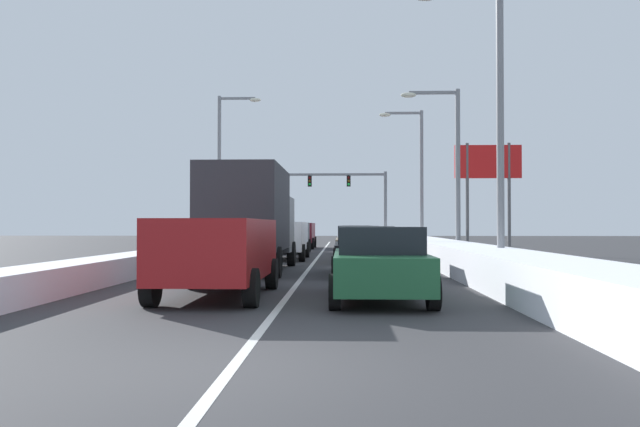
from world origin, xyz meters
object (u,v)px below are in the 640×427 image
at_px(sedan_navy_right_lane_fifth, 355,238).
at_px(sedan_tan_right_lane_third, 358,244).
at_px(roadside_sign_right, 488,174).
at_px(suv_red_center_lane_nearest, 219,250).
at_px(street_lamp_right_mid, 449,157).
at_px(street_lamp_right_far, 416,167).
at_px(suv_white_center_lane_third, 283,237).
at_px(box_truck_center_lane_second, 250,214).
at_px(suv_maroon_center_lane_fifth, 299,233).
at_px(street_lamp_left_mid, 224,159).
at_px(suv_charcoal_center_lane_fourth, 289,235).
at_px(sedan_black_right_lane_second, 365,250).
at_px(sedan_green_right_lane_nearest, 379,263).
at_px(street_lamp_right_near, 488,104).
at_px(traffic_light_gantry, 343,188).
at_px(sedan_silver_right_lane_fourth, 355,240).

bearing_deg(sedan_navy_right_lane_fifth, sedan_tan_right_lane_third, -90.54).
relative_size(sedan_navy_right_lane_fifth, roadside_sign_right, 0.82).
xyz_separation_m(suv_red_center_lane_nearest, street_lamp_right_mid, (7.46, 15.03, 3.61)).
bearing_deg(street_lamp_right_far, suv_white_center_lane_third, -125.40).
height_order(street_lamp_right_mid, roadside_sign_right, street_lamp_right_mid).
xyz_separation_m(sedan_navy_right_lane_fifth, street_lamp_right_mid, (4.04, -10.34, 3.86)).
relative_size(box_truck_center_lane_second, suv_maroon_center_lane_fifth, 1.47).
xyz_separation_m(sedan_navy_right_lane_fifth, street_lamp_left_mid, (-7.97, -0.68, 4.78)).
height_order(sedan_tan_right_lane_third, suv_charcoal_center_lane_fourth, suv_charcoal_center_lane_fourth).
distance_m(sedan_black_right_lane_second, street_lamp_right_mid, 10.69).
height_order(street_lamp_right_far, roadside_sign_right, street_lamp_right_far).
distance_m(sedan_tan_right_lane_third, roadside_sign_right, 8.41).
bearing_deg(suv_charcoal_center_lane_fourth, suv_white_center_lane_third, -87.68).
height_order(box_truck_center_lane_second, street_lamp_right_far, street_lamp_right_far).
height_order(sedan_navy_right_lane_fifth, suv_red_center_lane_nearest, suv_red_center_lane_nearest).
bearing_deg(sedan_green_right_lane_nearest, suv_red_center_lane_nearest, 172.02).
height_order(sedan_tan_right_lane_third, sedan_navy_right_lane_fifth, same).
height_order(sedan_green_right_lane_nearest, roadside_sign_right, roadside_sign_right).
distance_m(sedan_black_right_lane_second, street_lamp_left_mid, 20.90).
xyz_separation_m(suv_charcoal_center_lane_fourth, street_lamp_right_near, (7.26, -15.64, 4.12)).
xyz_separation_m(suv_maroon_center_lane_fifth, roadside_sign_right, (9.91, -10.91, 3.00)).
bearing_deg(street_lamp_right_mid, street_lamp_right_far, 92.35).
bearing_deg(sedan_green_right_lane_nearest, sedan_black_right_lane_second, 90.61).
bearing_deg(street_lamp_right_far, roadside_sign_right, -70.90).
bearing_deg(street_lamp_right_far, sedan_green_right_lane_nearest, -98.26).
distance_m(sedan_tan_right_lane_third, street_lamp_right_mid, 6.13).
bearing_deg(box_truck_center_lane_second, suv_maroon_center_lane_fifth, 89.58).
bearing_deg(sedan_green_right_lane_nearest, traffic_light_gantry, 91.04).
height_order(box_truck_center_lane_second, traffic_light_gantry, traffic_light_gantry).
distance_m(suv_charcoal_center_lane_fourth, roadside_sign_right, 11.08).
relative_size(suv_white_center_lane_third, suv_maroon_center_lane_fifth, 1.00).
bearing_deg(sedan_black_right_lane_second, sedan_navy_right_lane_fifth, 89.79).
relative_size(street_lamp_right_near, street_lamp_right_far, 1.02).
relative_size(sedan_tan_right_lane_third, suv_charcoal_center_lane_fourth, 0.92).
distance_m(sedan_silver_right_lane_fourth, roadside_sign_right, 7.31).
bearing_deg(sedan_black_right_lane_second, roadside_sign_right, 60.56).
bearing_deg(street_lamp_right_near, sedan_navy_right_lane_fifth, 100.16).
bearing_deg(roadside_sign_right, sedan_green_right_lane_nearest, -109.53).
height_order(sedan_silver_right_lane_fourth, street_lamp_left_mid, street_lamp_left_mid).
bearing_deg(sedan_green_right_lane_nearest, sedan_tan_right_lane_third, 90.51).
height_order(sedan_silver_right_lane_fourth, suv_maroon_center_lane_fifth, suv_maroon_center_lane_fifth).
relative_size(box_truck_center_lane_second, suv_charcoal_center_lane_fourth, 1.47).
height_order(traffic_light_gantry, street_lamp_right_near, street_lamp_right_near).
distance_m(sedan_green_right_lane_nearest, street_lamp_left_mid, 26.84).
bearing_deg(street_lamp_right_near, sedan_green_right_lane_nearest, -121.43).
bearing_deg(suv_maroon_center_lane_fifth, sedan_silver_right_lane_fourth, -69.29).
relative_size(sedan_silver_right_lane_fourth, street_lamp_right_mid, 0.59).
distance_m(sedan_green_right_lane_nearest, sedan_tan_right_lane_third, 13.21).
relative_size(suv_maroon_center_lane_fifth, street_lamp_right_near, 0.57).
bearing_deg(sedan_green_right_lane_nearest, suv_white_center_lane_third, 102.69).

